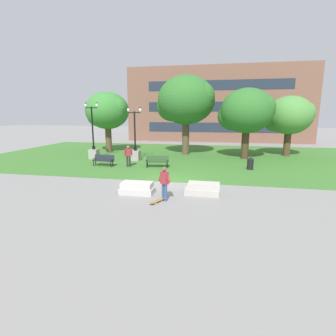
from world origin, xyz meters
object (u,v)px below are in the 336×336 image
(skateboard, at_px, (157,201))
(park_bench_near_right, at_px, (104,160))
(park_bench_near_left, at_px, (157,161))
(trash_bin, at_px, (250,163))
(lamp_post_center, at_px, (94,148))
(person_bystander_near_lawn, at_px, (128,155))
(person_skateboarder, at_px, (164,182))
(concrete_block_center, at_px, (137,188))
(lamp_post_right, at_px, (135,150))
(concrete_block_left, at_px, (203,189))

(skateboard, xyz_separation_m, park_bench_near_right, (-6.39, 7.91, 0.45))
(park_bench_near_left, xyz_separation_m, trash_bin, (7.20, 0.52, -0.04))
(lamp_post_center, height_order, person_bystander_near_lawn, lamp_post_center)
(person_skateboarder, distance_m, person_bystander_near_lawn, 8.88)
(park_bench_near_right, xyz_separation_m, person_bystander_near_lawn, (2.11, 0.10, 0.44))
(park_bench_near_left, bearing_deg, concrete_block_center, -85.29)
(park_bench_near_left, xyz_separation_m, lamp_post_center, (-6.81, 2.71, 0.54))
(person_skateboarder, height_order, trash_bin, person_skateboarder)
(lamp_post_right, bearing_deg, trash_bin, -12.17)
(park_bench_near_right, xyz_separation_m, lamp_post_right, (1.74, 3.00, 0.46))
(person_skateboarder, relative_size, lamp_post_right, 0.36)
(park_bench_near_right, bearing_deg, concrete_block_center, -53.25)
(park_bench_near_left, height_order, park_bench_near_right, same)
(concrete_block_left, distance_m, trash_bin, 7.71)
(concrete_block_center, relative_size, person_bystander_near_lawn, 1.05)
(park_bench_near_right, distance_m, person_bystander_near_lawn, 2.16)
(trash_bin, bearing_deg, person_bystander_near_lawn, -175.36)
(lamp_post_right, relative_size, person_bystander_near_lawn, 2.80)
(skateboard, distance_m, person_bystander_near_lawn, 9.13)
(person_bystander_near_lawn, bearing_deg, park_bench_near_left, 6.24)
(concrete_block_left, distance_m, person_skateboarder, 2.35)
(lamp_post_right, bearing_deg, park_bench_near_left, -44.60)
(park_bench_near_left, bearing_deg, person_skateboarder, -74.00)
(park_bench_near_right, relative_size, person_bystander_near_lawn, 1.08)
(concrete_block_left, bearing_deg, person_bystander_near_lawn, 135.51)
(park_bench_near_right, bearing_deg, trash_bin, 4.28)
(park_bench_near_left, distance_m, trash_bin, 7.22)
(skateboard, height_order, trash_bin, trash_bin)
(skateboard, bearing_deg, lamp_post_right, 113.12)
(skateboard, relative_size, park_bench_near_right, 0.55)
(person_bystander_near_lawn, bearing_deg, trash_bin, 4.64)
(person_skateboarder, height_order, park_bench_near_right, person_skateboarder)
(park_bench_near_right, bearing_deg, skateboard, -51.05)
(person_bystander_near_lawn, bearing_deg, lamp_post_center, 146.59)
(skateboard, bearing_deg, lamp_post_center, 128.66)
(person_skateboarder, bearing_deg, trash_bin, 59.50)
(park_bench_near_right, xyz_separation_m, lamp_post_center, (-2.38, 3.06, 0.54))
(concrete_block_center, distance_m, trash_bin, 10.06)
(lamp_post_center, distance_m, lamp_post_right, 4.12)
(park_bench_near_left, height_order, person_bystander_near_lawn, person_bystander_near_lawn)
(lamp_post_center, xyz_separation_m, lamp_post_right, (4.12, -0.06, -0.07))
(concrete_block_left, height_order, lamp_post_center, lamp_post_center)
(person_skateboarder, bearing_deg, person_bystander_near_lawn, 120.98)
(skateboard, bearing_deg, person_skateboarder, 53.94)
(park_bench_near_right, distance_m, trash_bin, 11.66)
(park_bench_near_left, bearing_deg, person_bystander_near_lawn, -173.76)
(person_bystander_near_lawn, bearing_deg, concrete_block_center, -66.92)
(person_skateboarder, xyz_separation_m, skateboard, (-0.29, -0.39, -0.88))
(concrete_block_left, height_order, lamp_post_right, lamp_post_right)
(person_skateboarder, xyz_separation_m, trash_bin, (4.94, 8.39, -0.46))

